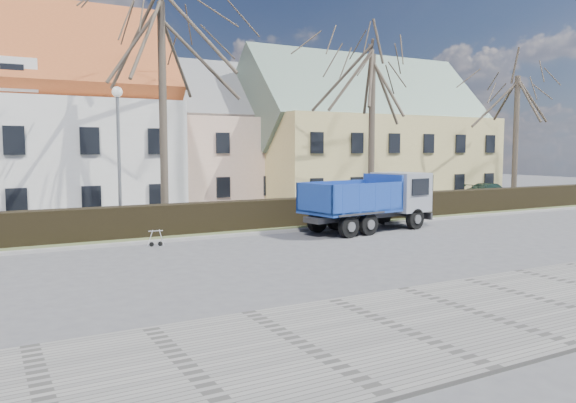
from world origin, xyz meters
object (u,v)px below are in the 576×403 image
cart_frame (150,238)px  dump_truck (364,202)px  streetlight (119,161)px  parked_car_b (490,192)px

cart_frame → dump_truck: bearing=-3.6°
streetlight → cart_frame: 4.26m
streetlight → parked_car_b: size_ratio=1.40×
dump_truck → cart_frame: (-9.61, 0.60, -1.00)m
streetlight → cart_frame: size_ratio=8.42×
streetlight → cart_frame: streetlight is taller
dump_truck → streetlight: streetlight is taller
streetlight → dump_truck: bearing=-20.6°
dump_truck → streetlight: 10.84m
cart_frame → parked_car_b: (26.42, 7.06, 0.31)m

